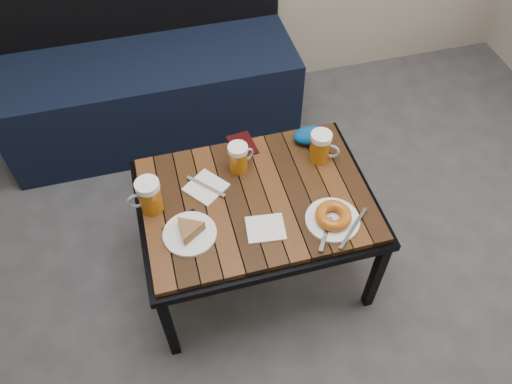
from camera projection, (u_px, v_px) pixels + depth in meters
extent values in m
cube|color=black|center=(153.00, 97.00, 2.48)|extent=(1.40, 0.50, 0.45)
cube|color=black|center=(169.00, 327.00, 1.74)|extent=(0.04, 0.03, 0.42)
cube|color=black|center=(376.00, 276.00, 1.87)|extent=(0.03, 0.03, 0.42)
cube|color=black|center=(149.00, 204.00, 2.08)|extent=(0.04, 0.04, 0.42)
cube|color=black|center=(325.00, 168.00, 2.21)|extent=(0.03, 0.04, 0.42)
cube|color=black|center=(256.00, 203.00, 1.80)|extent=(0.84, 0.62, 0.03)
cube|color=#361B0C|center=(256.00, 199.00, 1.78)|extent=(0.80, 0.58, 0.02)
cylinder|color=#A6590D|center=(150.00, 198.00, 1.70)|extent=(0.08, 0.08, 0.11)
cylinder|color=white|center=(147.00, 185.00, 1.64)|extent=(0.08, 0.08, 0.02)
torus|color=#8C999E|center=(137.00, 201.00, 1.69)|extent=(0.07, 0.01, 0.07)
cylinder|color=#A6590D|center=(238.00, 160.00, 1.82)|extent=(0.09, 0.09, 0.09)
cylinder|color=white|center=(238.00, 149.00, 1.77)|extent=(0.07, 0.07, 0.02)
torus|color=#8C999E|center=(247.00, 155.00, 1.83)|extent=(0.06, 0.03, 0.06)
cylinder|color=#A6590D|center=(320.00, 149.00, 1.85)|extent=(0.10, 0.10, 0.10)
cylinder|color=white|center=(321.00, 137.00, 1.80)|extent=(0.08, 0.08, 0.02)
torus|color=#8C999E|center=(331.00, 151.00, 1.84)|extent=(0.06, 0.04, 0.06)
cylinder|color=white|center=(190.00, 234.00, 1.66)|extent=(0.18, 0.18, 0.01)
cylinder|color=white|center=(332.00, 220.00, 1.70)|extent=(0.19, 0.19, 0.01)
torus|color=#8A390C|center=(333.00, 216.00, 1.68)|extent=(0.12, 0.12, 0.04)
cube|color=#A5A8AD|center=(353.00, 228.00, 1.67)|extent=(0.15, 0.14, 0.00)
cube|color=#A5A8AD|center=(326.00, 234.00, 1.65)|extent=(0.09, 0.13, 0.00)
cube|color=white|center=(206.00, 187.00, 1.79)|extent=(0.17, 0.17, 0.01)
cube|color=#A5A8AD|center=(206.00, 186.00, 1.79)|extent=(0.12, 0.13, 0.00)
cube|color=white|center=(266.00, 228.00, 1.68)|extent=(0.14, 0.12, 0.01)
cube|color=black|center=(186.00, 227.00, 1.68)|extent=(0.16, 0.14, 0.01)
cube|color=black|center=(242.00, 145.00, 1.93)|extent=(0.10, 0.14, 0.01)
ellipsoid|color=navy|center=(311.00, 135.00, 1.92)|extent=(0.14, 0.10, 0.06)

